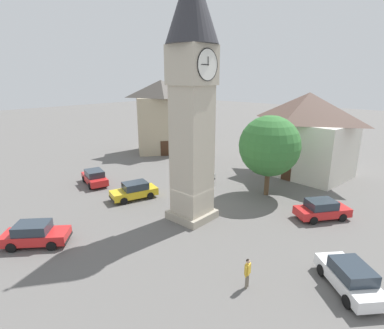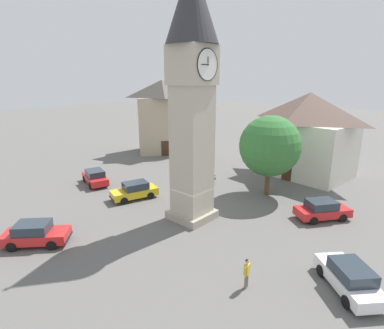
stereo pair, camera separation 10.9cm
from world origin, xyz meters
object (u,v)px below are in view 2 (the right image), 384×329
at_px(pedestrian, 247,271).
at_px(building_shop_left, 307,134).
at_px(clock_tower, 192,78).
at_px(car_red_corner, 35,234).
at_px(car_silver_kerb, 197,172).
at_px(car_blue_kerb, 322,210).
at_px(building_terrace_right, 163,116).
at_px(car_green_alley, 95,177).
at_px(car_white_side, 349,277).
at_px(tree, 270,146).
at_px(car_black_far, 135,191).

bearing_deg(pedestrian, building_shop_left, -164.30).
xyz_separation_m(clock_tower, pedestrian, (4.20, 7.67, -9.60)).
distance_m(car_red_corner, building_shop_left, 27.78).
height_order(pedestrian, building_shop_left, building_shop_left).
bearing_deg(pedestrian, car_silver_kerb, -130.45).
height_order(car_blue_kerb, building_terrace_right, building_terrace_right).
bearing_deg(building_terrace_right, car_green_alley, 20.60).
height_order(car_blue_kerb, car_red_corner, same).
xyz_separation_m(car_blue_kerb, building_terrace_right, (-6.83, -25.64, 4.46)).
distance_m(car_blue_kerb, car_red_corner, 20.75).
distance_m(car_white_side, tree, 13.93).
height_order(car_blue_kerb, car_green_alley, same).
bearing_deg(car_red_corner, car_white_side, 118.52).
xyz_separation_m(car_white_side, tree, (-9.12, -9.78, 3.91)).
bearing_deg(clock_tower, car_silver_kerb, -141.10).
xyz_separation_m(tree, building_terrace_right, (-5.21, -19.95, 0.55)).
bearing_deg(clock_tower, car_white_side, 86.02).
xyz_separation_m(car_black_far, tree, (-8.91, 8.39, 3.91)).
bearing_deg(car_green_alley, building_shop_left, 141.04).
relative_size(clock_tower, car_green_alley, 4.11).
bearing_deg(building_shop_left, clock_tower, -5.97).
relative_size(tree, building_shop_left, 0.72).
bearing_deg(clock_tower, car_blue_kerb, 131.35).
xyz_separation_m(car_silver_kerb, tree, (-0.81, 7.95, 3.91)).
bearing_deg(car_silver_kerb, building_terrace_right, -116.61).
height_order(clock_tower, car_silver_kerb, clock_tower).
xyz_separation_m(car_silver_kerb, car_black_far, (8.10, -0.45, 0.00)).
height_order(car_black_far, tree, tree).
bearing_deg(building_shop_left, building_terrace_right, -80.50).
bearing_deg(car_red_corner, pedestrian, 114.15).
height_order(clock_tower, car_white_side, clock_tower).
distance_m(clock_tower, car_red_corner, 14.79).
bearing_deg(car_black_far, car_green_alley, -86.73).
xyz_separation_m(car_red_corner, car_black_far, (-9.25, -1.54, 0.00)).
xyz_separation_m(car_green_alley, building_terrace_right, (-14.46, -5.44, 4.46)).
bearing_deg(car_blue_kerb, car_silver_kerb, -93.42).
bearing_deg(car_black_far, building_shop_left, 154.66).
relative_size(car_silver_kerb, car_white_side, 1.05).
xyz_separation_m(car_blue_kerb, car_black_far, (7.28, -14.08, 0.00)).
height_order(car_white_side, pedestrian, pedestrian).
distance_m(car_white_side, building_terrace_right, 33.30).
xyz_separation_m(pedestrian, building_terrace_right, (-17.70, -25.72, 4.21)).
bearing_deg(car_black_far, car_red_corner, 9.43).
bearing_deg(car_blue_kerb, building_terrace_right, -104.92).
bearing_deg(building_shop_left, tree, 0.96).
bearing_deg(building_shop_left, car_white_side, 29.36).
height_order(car_black_far, car_green_alley, same).
relative_size(car_green_alley, pedestrian, 2.62).
relative_size(clock_tower, building_terrace_right, 1.77).
relative_size(tree, building_terrace_right, 0.72).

